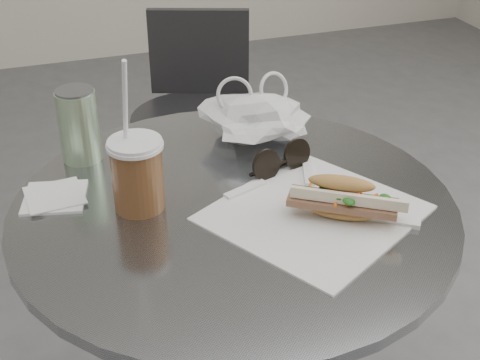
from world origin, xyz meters
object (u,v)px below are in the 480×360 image
object	(u,v)px
chair_far	(199,152)
drink_can	(79,125)
banh_mi	(342,199)
sunglasses	(281,161)
cafe_table	(234,323)
iced_coffee	(137,173)

from	to	relation	value
chair_far	drink_can	xyz separation A→B (m)	(-0.41, -0.67, 0.47)
chair_far	drink_can	size ratio (longest dim) A/B	5.38
chair_far	banh_mi	world-z (taller)	banh_mi
chair_far	sunglasses	bearing A→B (deg)	104.78
cafe_table	chair_far	size ratio (longest dim) A/B	1.00
banh_mi	cafe_table	bearing A→B (deg)	179.64
chair_far	sunglasses	size ratio (longest dim) A/B	5.85
sunglasses	drink_can	distance (m)	0.38
cafe_table	drink_can	distance (m)	0.48
sunglasses	chair_far	bearing A→B (deg)	68.14
chair_far	iced_coffee	size ratio (longest dim) A/B	2.82
banh_mi	sunglasses	xyz separation A→B (m)	(-0.04, 0.17, -0.02)
cafe_table	sunglasses	world-z (taller)	sunglasses
iced_coffee	drink_can	distance (m)	0.21
banh_mi	iced_coffee	distance (m)	0.34
chair_far	drink_can	world-z (taller)	drink_can
cafe_table	banh_mi	world-z (taller)	banh_mi
drink_can	sunglasses	bearing A→B (deg)	-26.79
banh_mi	iced_coffee	bearing A→B (deg)	-171.41
chair_far	iced_coffee	xyz separation A→B (m)	(-0.34, -0.87, 0.46)
cafe_table	iced_coffee	xyz separation A→B (m)	(-0.15, 0.04, 0.34)
drink_can	iced_coffee	bearing A→B (deg)	-71.01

